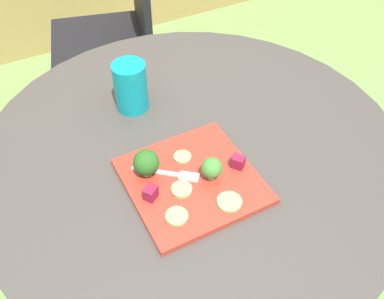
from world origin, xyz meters
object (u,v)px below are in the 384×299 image
at_px(salad_plate, 192,181).
at_px(fork, 172,174).
at_px(drinking_glass, 131,89).
at_px(patio_chair, 118,20).

height_order(salad_plate, fork, fork).
bearing_deg(salad_plate, drinking_glass, 92.73).
bearing_deg(patio_chair, drinking_glass, -106.61).
bearing_deg(drinking_glass, salad_plate, -87.27).
distance_m(salad_plate, fork, 0.05).
xyz_separation_m(patio_chair, drinking_glass, (-0.25, -0.85, 0.28)).
relative_size(patio_chair, salad_plate, 3.23).
height_order(patio_chair, salad_plate, patio_chair).
xyz_separation_m(patio_chair, salad_plate, (-0.24, -1.15, 0.23)).
relative_size(salad_plate, fork, 2.14).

